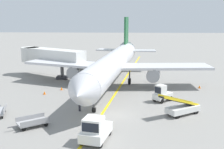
{
  "coord_description": "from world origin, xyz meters",
  "views": [
    {
      "loc": [
        1.57,
        -28.62,
        10.34
      ],
      "look_at": [
        -0.27,
        9.23,
        2.5
      ],
      "focal_mm": 45.71,
      "sensor_mm": 36.0,
      "label": 1
    }
  ],
  "objects_px": {
    "airliner": "(114,64)",
    "baggage_tug_near_wing": "(162,94)",
    "safety_cone_nose_left": "(44,93)",
    "baggage_cart_loaded": "(33,122)",
    "belt_loader_forward_hold": "(182,108)",
    "safety_cone_nose_right": "(62,88)",
    "ground_crew_marshaller": "(80,103)",
    "safety_cone_wingtip_left": "(200,87)",
    "pushback_tug": "(95,130)",
    "jet_bridge": "(48,56)"
  },
  "relations": [
    {
      "from": "safety_cone_nose_left",
      "to": "baggage_tug_near_wing",
      "type": "bearing_deg",
      "value": -8.79
    },
    {
      "from": "belt_loader_forward_hold",
      "to": "ground_crew_marshaller",
      "type": "distance_m",
      "value": 11.08
    },
    {
      "from": "jet_bridge",
      "to": "pushback_tug",
      "type": "xyz_separation_m",
      "value": [
        10.75,
        -25.24,
        -2.55
      ]
    },
    {
      "from": "airliner",
      "to": "baggage_tug_near_wing",
      "type": "height_order",
      "value": "airliner"
    },
    {
      "from": "baggage_tug_near_wing",
      "to": "ground_crew_marshaller",
      "type": "bearing_deg",
      "value": -156.56
    },
    {
      "from": "baggage_cart_loaded",
      "to": "belt_loader_forward_hold",
      "type": "bearing_deg",
      "value": 15.65
    },
    {
      "from": "safety_cone_nose_right",
      "to": "belt_loader_forward_hold",
      "type": "bearing_deg",
      "value": -32.28
    },
    {
      "from": "ground_crew_marshaller",
      "to": "safety_cone_nose_left",
      "type": "bearing_deg",
      "value": 131.73
    },
    {
      "from": "pushback_tug",
      "to": "baggage_cart_loaded",
      "type": "height_order",
      "value": "pushback_tug"
    },
    {
      "from": "safety_cone_nose_left",
      "to": "safety_cone_wingtip_left",
      "type": "bearing_deg",
      "value": 11.44
    },
    {
      "from": "pushback_tug",
      "to": "ground_crew_marshaller",
      "type": "bearing_deg",
      "value": 108.67
    },
    {
      "from": "safety_cone_nose_right",
      "to": "safety_cone_wingtip_left",
      "type": "height_order",
      "value": "same"
    },
    {
      "from": "pushback_tug",
      "to": "belt_loader_forward_hold",
      "type": "distance_m",
      "value": 10.98
    },
    {
      "from": "baggage_cart_loaded",
      "to": "ground_crew_marshaller",
      "type": "relative_size",
      "value": 2.06
    },
    {
      "from": "jet_bridge",
      "to": "belt_loader_forward_hold",
      "type": "distance_m",
      "value": 26.73
    },
    {
      "from": "airliner",
      "to": "baggage_tug_near_wing",
      "type": "relative_size",
      "value": 13.36
    },
    {
      "from": "baggage_cart_loaded",
      "to": "safety_cone_nose_left",
      "type": "bearing_deg",
      "value": 100.58
    },
    {
      "from": "baggage_tug_near_wing",
      "to": "baggage_cart_loaded",
      "type": "xyz_separation_m",
      "value": [
        -13.22,
        -8.87,
        -0.46
      ]
    },
    {
      "from": "baggage_tug_near_wing",
      "to": "safety_cone_nose_right",
      "type": "xyz_separation_m",
      "value": [
        -13.56,
        4.8,
        -0.71
      ]
    },
    {
      "from": "jet_bridge",
      "to": "pushback_tug",
      "type": "bearing_deg",
      "value": -66.93
    },
    {
      "from": "baggage_tug_near_wing",
      "to": "baggage_cart_loaded",
      "type": "height_order",
      "value": "baggage_tug_near_wing"
    },
    {
      "from": "baggage_cart_loaded",
      "to": "ground_crew_marshaller",
      "type": "height_order",
      "value": "ground_crew_marshaller"
    },
    {
      "from": "ground_crew_marshaller",
      "to": "safety_cone_nose_right",
      "type": "height_order",
      "value": "ground_crew_marshaller"
    },
    {
      "from": "airliner",
      "to": "safety_cone_nose_right",
      "type": "distance_m",
      "value": 8.39
    },
    {
      "from": "belt_loader_forward_hold",
      "to": "baggage_cart_loaded",
      "type": "bearing_deg",
      "value": -164.35
    },
    {
      "from": "ground_crew_marshaller",
      "to": "safety_cone_wingtip_left",
      "type": "height_order",
      "value": "ground_crew_marshaller"
    },
    {
      "from": "baggage_tug_near_wing",
      "to": "belt_loader_forward_hold",
      "type": "bearing_deg",
      "value": -72.01
    },
    {
      "from": "baggage_cart_loaded",
      "to": "ground_crew_marshaller",
      "type": "bearing_deg",
      "value": 52.05
    },
    {
      "from": "safety_cone_nose_right",
      "to": "safety_cone_wingtip_left",
      "type": "xyz_separation_m",
      "value": [
        19.81,
        1.94,
        0.0
      ]
    },
    {
      "from": "baggage_cart_loaded",
      "to": "safety_cone_wingtip_left",
      "type": "height_order",
      "value": "baggage_cart_loaded"
    },
    {
      "from": "jet_bridge",
      "to": "baggage_cart_loaded",
      "type": "bearing_deg",
      "value": -78.64
    },
    {
      "from": "safety_cone_nose_left",
      "to": "baggage_cart_loaded",
      "type": "bearing_deg",
      "value": -79.42
    },
    {
      "from": "airliner",
      "to": "baggage_cart_loaded",
      "type": "xyz_separation_m",
      "value": [
        -6.96,
        -16.32,
        -2.95
      ]
    },
    {
      "from": "safety_cone_nose_left",
      "to": "safety_cone_wingtip_left",
      "type": "relative_size",
      "value": 1.0
    },
    {
      "from": "baggage_cart_loaded",
      "to": "safety_cone_nose_right",
      "type": "xyz_separation_m",
      "value": [
        -0.33,
        13.67,
        -0.25
      ]
    },
    {
      "from": "pushback_tug",
      "to": "safety_cone_wingtip_left",
      "type": "xyz_separation_m",
      "value": [
        13.23,
        18.4,
        -0.77
      ]
    },
    {
      "from": "airliner",
      "to": "pushback_tug",
      "type": "xyz_separation_m",
      "value": [
        -0.72,
        -19.11,
        -2.42
      ]
    },
    {
      "from": "belt_loader_forward_hold",
      "to": "jet_bridge",
      "type": "bearing_deg",
      "value": 136.45
    },
    {
      "from": "jet_bridge",
      "to": "safety_cone_nose_left",
      "type": "bearing_deg",
      "value": -77.87
    },
    {
      "from": "jet_bridge",
      "to": "ground_crew_marshaller",
      "type": "height_order",
      "value": "jet_bridge"
    },
    {
      "from": "jet_bridge",
      "to": "airliner",
      "type": "bearing_deg",
      "value": -28.12
    },
    {
      "from": "ground_crew_marshaller",
      "to": "baggage_cart_loaded",
      "type": "bearing_deg",
      "value": -127.95
    },
    {
      "from": "safety_cone_wingtip_left",
      "to": "pushback_tug",
      "type": "bearing_deg",
      "value": -125.72
    },
    {
      "from": "airliner",
      "to": "pushback_tug",
      "type": "bearing_deg",
      "value": -92.15
    },
    {
      "from": "belt_loader_forward_hold",
      "to": "safety_cone_nose_left",
      "type": "relative_size",
      "value": 11.02
    },
    {
      "from": "safety_cone_wingtip_left",
      "to": "airliner",
      "type": "bearing_deg",
      "value": 176.74
    },
    {
      "from": "belt_loader_forward_hold",
      "to": "ground_crew_marshaller",
      "type": "height_order",
      "value": "belt_loader_forward_hold"
    },
    {
      "from": "airliner",
      "to": "belt_loader_forward_hold",
      "type": "relative_size",
      "value": 7.28
    },
    {
      "from": "jet_bridge",
      "to": "pushback_tug",
      "type": "height_order",
      "value": "jet_bridge"
    },
    {
      "from": "belt_loader_forward_hold",
      "to": "ground_crew_marshaller",
      "type": "relative_size",
      "value": 2.85
    }
  ]
}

